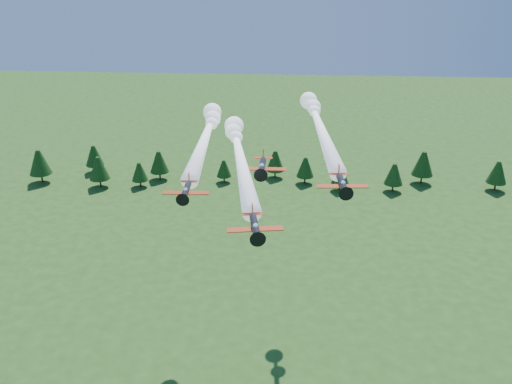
# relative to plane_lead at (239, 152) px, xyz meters

# --- Properties ---
(plane_lead) EXTENTS (12.68, 48.73, 3.70)m
(plane_lead) POSITION_rel_plane_lead_xyz_m (0.00, 0.00, 0.00)
(plane_lead) COLOR black
(plane_lead) RESTS_ON ground
(plane_left) EXTENTS (6.65, 44.80, 3.70)m
(plane_left) POSITION_rel_plane_lead_xyz_m (-6.51, 6.76, 0.83)
(plane_left) COLOR black
(plane_left) RESTS_ON ground
(plane_right) EXTENTS (9.15, 52.57, 3.70)m
(plane_right) POSITION_rel_plane_lead_xyz_m (13.65, 13.69, 1.19)
(plane_right) COLOR black
(plane_right) RESTS_ON ground
(plane_slot) EXTENTS (7.47, 8.17, 2.65)m
(plane_slot) POSITION_rel_plane_lead_xyz_m (4.29, -7.37, 0.42)
(plane_slot) COLOR black
(plane_slot) RESTS_ON ground
(treeline) EXTENTS (178.39, 20.35, 11.92)m
(treeline) POSITION_rel_plane_lead_xyz_m (-1.60, 94.43, -37.98)
(treeline) COLOR #382314
(treeline) RESTS_ON ground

